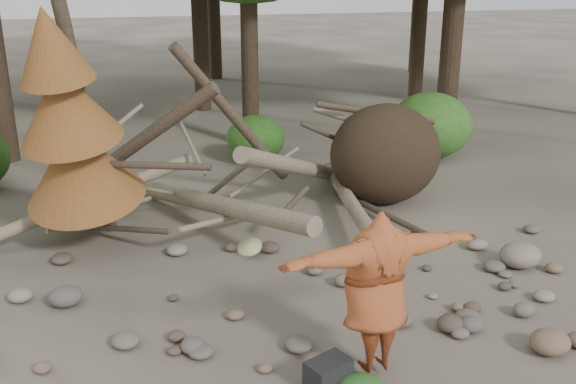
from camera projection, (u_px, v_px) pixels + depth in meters
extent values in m
plane|color=#514C44|center=(332.00, 330.00, 8.28)|extent=(120.00, 120.00, 0.00)
ellipsoid|color=#332619|center=(385.00, 154.00, 12.53)|extent=(2.20, 1.87, 1.98)
cylinder|color=gray|center=(208.00, 202.00, 11.21)|extent=(2.61, 5.11, 1.08)
cylinder|color=gray|center=(299.00, 167.00, 12.01)|extent=(3.18, 3.71, 1.90)
cylinder|color=brown|center=(132.00, 147.00, 11.44)|extent=(3.08, 1.91, 2.49)
cylinder|color=gray|center=(351.00, 203.00, 11.76)|extent=(1.13, 4.98, 0.43)
cylinder|color=brown|center=(233.00, 117.00, 11.98)|extent=(2.39, 1.03, 2.89)
cylinder|color=gray|center=(89.00, 199.00, 10.92)|extent=(3.71, 0.86, 1.20)
cylinder|color=#4C3F30|center=(122.00, 229.00, 10.72)|extent=(1.52, 1.70, 0.49)
cylinder|color=gray|center=(265.00, 172.00, 12.07)|extent=(1.57, 0.85, 0.69)
cylinder|color=#4C3F30|center=(337.00, 139.00, 12.80)|extent=(1.92, 1.25, 1.10)
cylinder|color=gray|center=(190.00, 144.00, 11.30)|extent=(0.37, 1.42, 0.85)
cylinder|color=#4C3F30|center=(387.00, 216.00, 11.71)|extent=(0.79, 2.54, 0.12)
cylinder|color=gray|center=(226.00, 219.00, 10.75)|extent=(1.78, 1.11, 0.29)
cylinder|color=#4C3F30|center=(85.00, 115.00, 10.27)|extent=(0.67, 1.13, 4.35)
cone|color=brown|center=(79.00, 163.00, 10.17)|extent=(2.06, 2.13, 1.86)
cone|color=brown|center=(65.00, 103.00, 9.63)|extent=(1.71, 1.78, 1.65)
cone|color=brown|center=(50.00, 44.00, 9.14)|extent=(1.23, 1.30, 1.41)
cylinder|color=#38281C|center=(249.00, 5.00, 15.73)|extent=(0.44, 0.44, 7.14)
ellipsoid|color=#2F651D|center=(256.00, 139.00, 15.39)|extent=(1.40, 1.40, 1.12)
ellipsoid|color=#3A7825|center=(430.00, 125.00, 15.67)|extent=(2.00, 2.00, 1.60)
imported|color=#AA4E26|center=(376.00, 292.00, 7.07)|extent=(2.41, 0.85, 1.92)
cylinder|color=#999361|center=(250.00, 247.00, 6.39)|extent=(0.31, 0.32, 0.15)
cube|color=black|center=(328.00, 378.00, 7.04)|extent=(0.56, 0.48, 0.32)
ellipsoid|color=#C24F21|center=(336.00, 371.00, 7.33)|extent=(0.34, 0.28, 0.12)
ellipsoid|color=#7E614E|center=(550.00, 342.00, 7.74)|extent=(0.50, 0.45, 0.30)
ellipsoid|color=gray|center=(520.00, 255.00, 9.98)|extent=(0.65, 0.59, 0.39)
ellipsoid|color=#5C544D|center=(66.00, 296.00, 8.84)|extent=(0.47, 0.42, 0.28)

